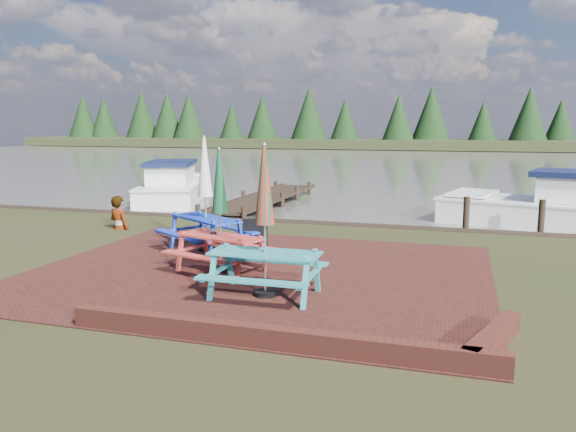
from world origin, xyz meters
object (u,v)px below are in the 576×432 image
Objects in this scene: picnic_table_red at (220,230)px; chalkboard at (255,234)px; picnic_table_blue at (206,212)px; boat_near at (567,210)px; picnic_table_teal at (265,245)px; boat_jetty at (174,188)px; person at (118,196)px; jetty at (265,198)px.

chalkboard is at bearing 108.39° from picnic_table_red.
boat_near is (8.75, 6.92, -0.56)m from picnic_table_blue.
picnic_table_teal is 3.25× the size of chalkboard.
chalkboard is at bearing 54.71° from picnic_table_blue.
person is (2.12, -7.13, 0.58)m from boat_jetty.
jetty is at bearing 86.22° from chalkboard.
jetty is 7.26m from person.
picnic_table_red is at bearing 160.03° from person.
picnic_table_teal is 0.29× the size of jetty.
picnic_table_teal is 1.06× the size of picnic_table_red.
jetty is 4.81× the size of person.
picnic_table_blue is 1.26m from chalkboard.
picnic_table_blue reaches higher than chalkboard.
boat_near is (10.43, -1.93, 0.27)m from jetty.
boat_jetty is 3.60× the size of person.
jetty is 10.61m from boat_near.
picnic_table_blue is 9.05m from jetty.
picnic_table_blue is (-1.08, 1.60, 0.07)m from picnic_table_red.
person is (-1.97, -6.94, 0.83)m from jetty.
person reaches higher than chalkboard.
picnic_table_teal reaches higher than picnic_table_red.
picnic_table_red is at bearing -23.36° from picnic_table_blue.
picnic_table_blue is at bearing -76.52° from boat_jetty.
picnic_table_red is 12.66m from boat_jetty.
jetty is (-1.68, 8.86, -0.82)m from picnic_table_blue.
picnic_table_red is 0.33× the size of boat_near.
person is at bearing -105.82° from jetty.
boat_jetty is (-4.08, 0.18, 0.25)m from jetty.
boat_near is 4.00× the size of person.
boat_jetty is (-8.25, 11.93, -0.56)m from picnic_table_teal.
picnic_table_teal is at bearing -16.77° from picnic_table_blue.
chalkboard is 0.43× the size of person.
picnic_table_blue is at bearing 129.92° from picnic_table_teal.
boat_near is at bearing -27.33° from boat_jetty.
boat_jetty reaches higher than jetty.
picnic_table_teal is at bearing 162.76° from boat_near.
jetty is (-2.74, 8.42, -0.30)m from chalkboard.
picnic_table_teal is 14.52m from boat_jetty.
picnic_table_teal is 0.35× the size of boat_near.
chalkboard is 4.97m from person.
person is (-6.13, 4.81, 0.03)m from picnic_table_teal.
picnic_table_red is 0.36× the size of boat_jetty.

